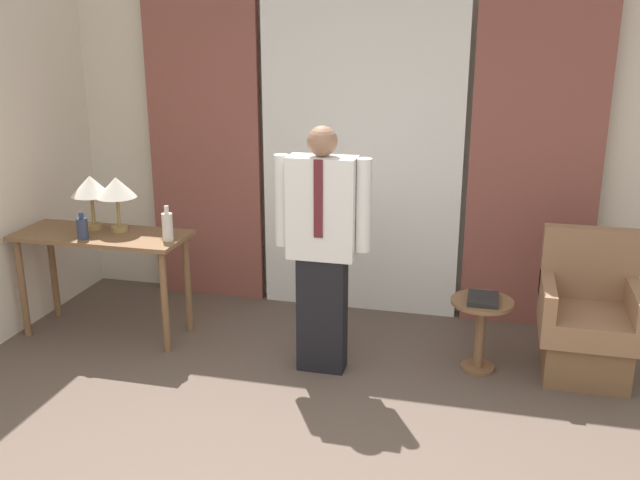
{
  "coord_description": "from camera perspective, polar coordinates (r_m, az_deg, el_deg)",
  "views": [
    {
      "loc": [
        1.0,
        -2.2,
        2.24
      ],
      "look_at": [
        -0.01,
        1.84,
        0.95
      ],
      "focal_mm": 40.0,
      "sensor_mm": 36.0,
      "label": 1
    }
  ],
  "objects": [
    {
      "name": "desk",
      "position": [
        5.37,
        -17.02,
        -0.77
      ],
      "size": [
        1.24,
        0.5,
        0.77
      ],
      "color": "brown",
      "rests_on": "ground_plane"
    },
    {
      "name": "person",
      "position": [
        4.52,
        0.17,
        -0.21
      ],
      "size": [
        0.62,
        0.21,
        1.62
      ],
      "color": "black",
      "rests_on": "ground_plane"
    },
    {
      "name": "bottle_near_edge",
      "position": [
        5.22,
        -18.48,
        0.93
      ],
      "size": [
        0.08,
        0.08,
        0.19
      ],
      "color": "#2D3851",
      "rests_on": "desk"
    },
    {
      "name": "armchair",
      "position": [
        4.96,
        20.59,
        -6.34
      ],
      "size": [
        0.61,
        0.6,
        0.94
      ],
      "color": "brown",
      "rests_on": "ground_plane"
    },
    {
      "name": "curtain_drape_left",
      "position": [
        5.84,
        -9.22,
        7.67
      ],
      "size": [
        0.93,
        0.06,
        2.58
      ],
      "color": "brown",
      "rests_on": "ground_plane"
    },
    {
      "name": "bottle_by_lamp",
      "position": [
        5.02,
        -12.11,
        1.09
      ],
      "size": [
        0.08,
        0.08,
        0.25
      ],
      "color": "silver",
      "rests_on": "desk"
    },
    {
      "name": "curtain_sheer_center",
      "position": [
        5.47,
        3.29,
        7.23
      ],
      "size": [
        1.54,
        0.06,
        2.58
      ],
      "color": "white",
      "rests_on": "ground_plane"
    },
    {
      "name": "table_lamp_left",
      "position": [
        5.38,
        -17.88,
        4.0
      ],
      "size": [
        0.28,
        0.28,
        0.4
      ],
      "color": "#9E7F47",
      "rests_on": "desk"
    },
    {
      "name": "side_table",
      "position": [
        4.82,
        12.75,
        -6.45
      ],
      "size": [
        0.41,
        0.41,
        0.5
      ],
      "color": "brown",
      "rests_on": "ground_plane"
    },
    {
      "name": "wall_back",
      "position": [
        5.59,
        3.56,
        8.06
      ],
      "size": [
        10.0,
        0.06,
        2.7
      ],
      "color": "silver",
      "rests_on": "ground_plane"
    },
    {
      "name": "curtain_drape_right",
      "position": [
        5.39,
        16.84,
        6.36
      ],
      "size": [
        0.93,
        0.06,
        2.58
      ],
      "color": "brown",
      "rests_on": "ground_plane"
    },
    {
      "name": "book",
      "position": [
        4.74,
        12.91,
        -4.62
      ],
      "size": [
        0.2,
        0.25,
        0.03
      ],
      "color": "black",
      "rests_on": "side_table"
    },
    {
      "name": "table_lamp_right",
      "position": [
        5.28,
        -15.98,
        3.91
      ],
      "size": [
        0.28,
        0.28,
        0.4
      ],
      "color": "#9E7F47",
      "rests_on": "desk"
    }
  ]
}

